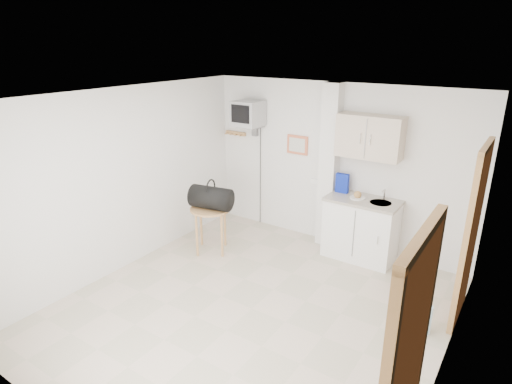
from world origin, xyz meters
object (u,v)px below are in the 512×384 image
Objects in this scene: duffel_bag at (211,198)px; round_table at (211,214)px; water_bottle at (426,319)px; crt_television at (248,114)px.

round_table is at bearing 149.89° from duffel_bag.
round_table is 1.06× the size of duffel_bag.
water_bottle is (3.21, -0.21, -0.43)m from round_table.
crt_television is at bearing 158.07° from water_bottle.
water_bottle is (3.28, -1.32, -1.76)m from crt_television.
round_table is 1.85× the size of water_bottle.
crt_television is 1.54m from duffel_bag.
crt_television is at bearing 93.94° from round_table.
round_table is 0.27m from duffel_bag.
round_table is 3.24m from water_bottle.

